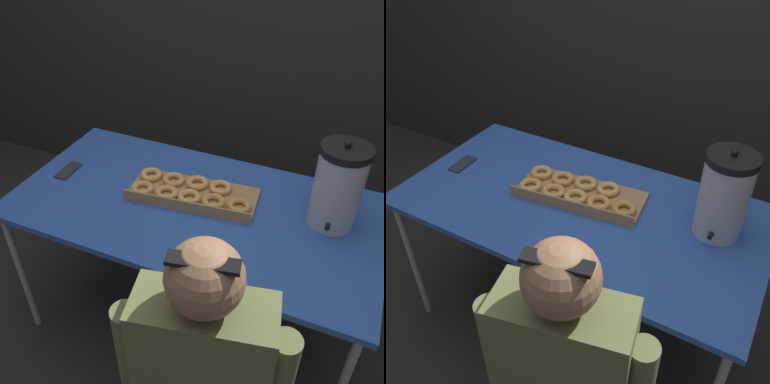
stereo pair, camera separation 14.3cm
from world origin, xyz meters
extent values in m
plane|color=#2D2B28|center=(0.00, 0.00, 0.00)|extent=(12.00, 12.00, 0.00)
cube|color=#2D56B2|center=(0.00, 0.00, 0.75)|extent=(1.55, 0.80, 0.03)
cylinder|color=#ADADB2|center=(-0.73, -0.36, 0.37)|extent=(0.03, 0.03, 0.74)
cylinder|color=#ADADB2|center=(-0.73, 0.36, 0.37)|extent=(0.03, 0.03, 0.74)
cylinder|color=#ADADB2|center=(0.73, 0.36, 0.37)|extent=(0.03, 0.03, 0.74)
cube|color=tan|center=(-0.03, 0.05, 0.77)|extent=(0.58, 0.30, 0.02)
cube|color=tan|center=(-0.01, -0.06, 0.80)|extent=(0.55, 0.07, 0.04)
torus|color=#E3AB5F|center=(-0.23, -0.02, 0.79)|extent=(0.14, 0.14, 0.03)
torus|color=#E4AB5F|center=(-0.12, -0.01, 0.79)|extent=(0.14, 0.14, 0.03)
torus|color=#EAB265|center=(-0.02, 0.00, 0.79)|extent=(0.14, 0.14, 0.03)
torus|color=tan|center=(0.08, 0.01, 0.79)|extent=(0.13, 0.13, 0.03)
torus|color=tan|center=(0.19, 0.03, 0.79)|extent=(0.13, 0.13, 0.03)
torus|color=#E5AD61|center=(-0.25, 0.09, 0.79)|extent=(0.14, 0.14, 0.03)
torus|color=#DFA75A|center=(-0.14, 0.09, 0.79)|extent=(0.13, 0.13, 0.03)
torus|color=#E7AF63|center=(-0.03, 0.11, 0.79)|extent=(0.13, 0.13, 0.03)
torus|color=#EAB265|center=(0.08, 0.12, 0.79)|extent=(0.11, 0.11, 0.03)
cylinder|color=#B7B7BC|center=(0.55, 0.11, 0.92)|extent=(0.18, 0.18, 0.32)
cylinder|color=black|center=(0.55, 0.11, 1.10)|extent=(0.19, 0.19, 0.03)
sphere|color=black|center=(0.55, 0.11, 1.12)|extent=(0.03, 0.03, 0.03)
cylinder|color=black|center=(0.55, 0.02, 0.82)|extent=(0.02, 0.05, 0.02)
cube|color=#2D334C|center=(-0.64, -0.01, 0.77)|extent=(0.07, 0.15, 0.01)
cube|color=#2D333D|center=(-0.64, -0.01, 0.77)|extent=(0.06, 0.13, 0.00)
cube|color=#60663D|center=(0.31, -0.64, 0.71)|extent=(0.42, 0.25, 0.56)
sphere|color=#8E6647|center=(0.31, -0.64, 1.09)|extent=(0.21, 0.21, 0.21)
cube|color=black|center=(0.31, -0.67, 1.17)|extent=(0.18, 0.08, 0.01)
cylinder|color=#60663D|center=(0.09, -0.69, 0.68)|extent=(0.09, 0.09, 0.45)
camera|label=1|loc=(0.57, -1.31, 1.88)|focal=40.00mm
camera|label=2|loc=(0.69, -1.24, 1.88)|focal=40.00mm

